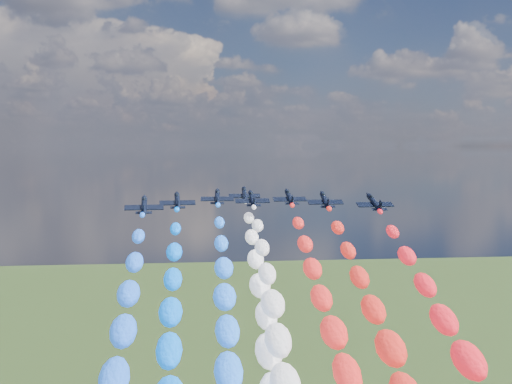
{
  "coord_description": "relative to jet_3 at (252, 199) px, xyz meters",
  "views": [
    {
      "loc": [
        -14.75,
        -144.24,
        104.76
      ],
      "look_at": [
        0.0,
        4.0,
        93.51
      ],
      "focal_mm": 42.62,
      "sensor_mm": 36.0,
      "label": 1
    }
  ],
  "objects": [
    {
      "name": "jet_4",
      "position": [
        -0.74,
        15.35,
        0.0
      ],
      "size": [
        9.15,
        12.14,
        6.16
      ],
      "primitive_type": null,
      "rotation": [
        0.33,
        0.0,
        -0.04
      ],
      "color": "black"
    },
    {
      "name": "jet_7",
      "position": [
        27.73,
        -12.72,
        0.0
      ],
      "size": [
        9.24,
        12.21,
        6.16
      ],
      "primitive_type": null,
      "rotation": [
        0.33,
        0.0,
        0.05
      ],
      "color": "black"
    },
    {
      "name": "jet_3",
      "position": [
        0.0,
        0.0,
        0.0
      ],
      "size": [
        8.9,
        11.97,
        6.16
      ],
      "primitive_type": null,
      "rotation": [
        0.33,
        0.0,
        0.02
      ],
      "color": "black"
    },
    {
      "name": "jet_6",
      "position": [
        17.51,
        -5.34,
        0.0
      ],
      "size": [
        8.9,
        11.97,
        6.16
      ],
      "primitive_type": null,
      "rotation": [
        0.33,
        0.0,
        -0.02
      ],
      "color": "black"
    },
    {
      "name": "jet_2",
      "position": [
        -8.55,
        6.5,
        0.0
      ],
      "size": [
        9.18,
        12.17,
        6.16
      ],
      "primitive_type": null,
      "rotation": [
        0.33,
        0.0,
        -0.05
      ],
      "color": "black"
    },
    {
      "name": "trail_4",
      "position": [
        -0.74,
        -49.08,
        -28.2
      ],
      "size": [
        7.05,
        126.63,
        60.27
      ],
      "primitive_type": null,
      "color": "white"
    },
    {
      "name": "jet_5",
      "position": [
        10.07,
        3.74,
        0.0
      ],
      "size": [
        8.97,
        12.02,
        6.16
      ],
      "primitive_type": null,
      "rotation": [
        0.33,
        0.0,
        0.03
      ],
      "color": "black"
    },
    {
      "name": "jet_1",
      "position": [
        -18.59,
        -3.54,
        0.0
      ],
      "size": [
        9.3,
        12.26,
        6.16
      ],
      "primitive_type": null,
      "rotation": [
        0.33,
        0.0,
        0.06
      ],
      "color": "black"
    },
    {
      "name": "jet_0",
      "position": [
        -25.7,
        -14.17,
        0.0
      ],
      "size": [
        9.3,
        12.25,
        6.16
      ],
      "primitive_type": null,
      "rotation": [
        0.33,
        0.0,
        0.06
      ],
      "color": "black"
    }
  ]
}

